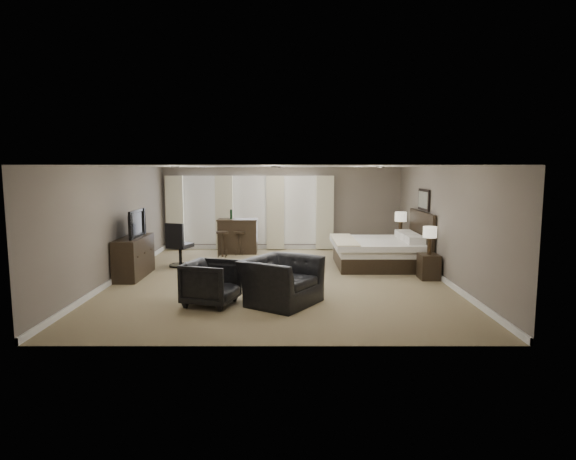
{
  "coord_description": "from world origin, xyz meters",
  "views": [
    {
      "loc": [
        0.2,
        -10.93,
        2.55
      ],
      "look_at": [
        0.2,
        0.4,
        1.1
      ],
      "focal_mm": 30.0,
      "sensor_mm": 36.0,
      "label": 1
    }
  ],
  "objects_px": {
    "bed": "(379,239)",
    "lamp_far": "(401,224)",
    "dresser": "(134,257)",
    "nightstand_far": "(400,246)",
    "lamp_near": "(430,241)",
    "armchair_far": "(211,281)",
    "bar_stool_right": "(240,243)",
    "tv": "(133,234)",
    "desk_chair": "(180,244)",
    "bar_stool_left": "(222,244)",
    "armchair_near": "(281,273)",
    "nightstand_near": "(429,267)",
    "bar_counter": "(238,236)"
  },
  "relations": [
    {
      "from": "nightstand_far",
      "to": "bar_stool_right",
      "type": "height_order",
      "value": "bar_stool_right"
    },
    {
      "from": "dresser",
      "to": "bar_stool_left",
      "type": "height_order",
      "value": "dresser"
    },
    {
      "from": "bed",
      "to": "armchair_far",
      "type": "xyz_separation_m",
      "value": [
        -3.82,
        -3.59,
        -0.26
      ]
    },
    {
      "from": "bed",
      "to": "lamp_far",
      "type": "relative_size",
      "value": 3.26
    },
    {
      "from": "lamp_far",
      "to": "bed",
      "type": "bearing_deg",
      "value": -121.54
    },
    {
      "from": "bar_stool_right",
      "to": "bar_stool_left",
      "type": "bearing_deg",
      "value": -144.65
    },
    {
      "from": "tv",
      "to": "desk_chair",
      "type": "distance_m",
      "value": 1.52
    },
    {
      "from": "nightstand_far",
      "to": "bar_stool_left",
      "type": "height_order",
      "value": "bar_stool_left"
    },
    {
      "from": "bed",
      "to": "lamp_near",
      "type": "distance_m",
      "value": 1.71
    },
    {
      "from": "nightstand_near",
      "to": "lamp_near",
      "type": "bearing_deg",
      "value": 0.0
    },
    {
      "from": "nightstand_far",
      "to": "bar_counter",
      "type": "relative_size",
      "value": 0.5
    },
    {
      "from": "lamp_near",
      "to": "bar_stool_left",
      "type": "height_order",
      "value": "lamp_near"
    },
    {
      "from": "lamp_far",
      "to": "desk_chair",
      "type": "bearing_deg",
      "value": -166.46
    },
    {
      "from": "nightstand_far",
      "to": "lamp_near",
      "type": "height_order",
      "value": "lamp_near"
    },
    {
      "from": "bar_stool_left",
      "to": "desk_chair",
      "type": "xyz_separation_m",
      "value": [
        -0.91,
        -1.39,
        0.21
      ]
    },
    {
      "from": "tv",
      "to": "bar_stool_right",
      "type": "distance_m",
      "value": 3.72
    },
    {
      "from": "desk_chair",
      "to": "nightstand_far",
      "type": "bearing_deg",
      "value": -145.89
    },
    {
      "from": "nightstand_near",
      "to": "dresser",
      "type": "height_order",
      "value": "dresser"
    },
    {
      "from": "dresser",
      "to": "bed",
      "type": "bearing_deg",
      "value": 11.39
    },
    {
      "from": "bar_stool_left",
      "to": "bar_stool_right",
      "type": "relative_size",
      "value": 1.06
    },
    {
      "from": "armchair_near",
      "to": "dresser",
      "type": "bearing_deg",
      "value": 90.23
    },
    {
      "from": "nightstand_far",
      "to": "bar_stool_left",
      "type": "distance_m",
      "value": 5.18
    },
    {
      "from": "armchair_far",
      "to": "bar_stool_left",
      "type": "height_order",
      "value": "armchair_far"
    },
    {
      "from": "nightstand_near",
      "to": "nightstand_far",
      "type": "height_order",
      "value": "nightstand_far"
    },
    {
      "from": "tv",
      "to": "bar_stool_left",
      "type": "height_order",
      "value": "tv"
    },
    {
      "from": "bed",
      "to": "armchair_near",
      "type": "relative_size",
      "value": 1.69
    },
    {
      "from": "bar_stool_left",
      "to": "dresser",
      "type": "bearing_deg",
      "value": -123.93
    },
    {
      "from": "nightstand_near",
      "to": "armchair_far",
      "type": "height_order",
      "value": "armchair_far"
    },
    {
      "from": "dresser",
      "to": "bar_stool_left",
      "type": "distance_m",
      "value": 3.12
    },
    {
      "from": "bar_stool_right",
      "to": "bed",
      "type": "bearing_deg",
      "value": -24.04
    },
    {
      "from": "desk_chair",
      "to": "nightstand_near",
      "type": "bearing_deg",
      "value": -172.68
    },
    {
      "from": "armchair_far",
      "to": "bar_stool_right",
      "type": "distance_m",
      "value": 5.3
    },
    {
      "from": "nightstand_near",
      "to": "armchair_near",
      "type": "distance_m",
      "value": 3.98
    },
    {
      "from": "dresser",
      "to": "armchair_near",
      "type": "bearing_deg",
      "value": -33.08
    },
    {
      "from": "bar_counter",
      "to": "armchair_far",
      "type": "bearing_deg",
      "value": -89.18
    },
    {
      "from": "bed",
      "to": "desk_chair",
      "type": "distance_m",
      "value": 5.2
    },
    {
      "from": "lamp_far",
      "to": "bar_stool_right",
      "type": "relative_size",
      "value": 0.99
    },
    {
      "from": "nightstand_near",
      "to": "lamp_near",
      "type": "distance_m",
      "value": 0.61
    },
    {
      "from": "nightstand_far",
      "to": "dresser",
      "type": "xyz_separation_m",
      "value": [
        -6.92,
        -2.67,
        0.17
      ]
    },
    {
      "from": "nightstand_far",
      "to": "bar_stool_left",
      "type": "relative_size",
      "value": 0.81
    },
    {
      "from": "nightstand_far",
      "to": "lamp_far",
      "type": "height_order",
      "value": "lamp_far"
    },
    {
      "from": "armchair_near",
      "to": "bar_stool_left",
      "type": "height_order",
      "value": "armchair_near"
    },
    {
      "from": "tv",
      "to": "armchair_far",
      "type": "relative_size",
      "value": 1.23
    },
    {
      "from": "dresser",
      "to": "bar_stool_left",
      "type": "relative_size",
      "value": 2.19
    },
    {
      "from": "bed",
      "to": "lamp_far",
      "type": "bearing_deg",
      "value": 58.46
    },
    {
      "from": "bed",
      "to": "tv",
      "type": "xyz_separation_m",
      "value": [
        -6.03,
        -1.22,
        0.3
      ]
    },
    {
      "from": "nightstand_far",
      "to": "nightstand_near",
      "type": "bearing_deg",
      "value": -90.0
    },
    {
      "from": "bed",
      "to": "lamp_near",
      "type": "relative_size",
      "value": 3.51
    },
    {
      "from": "lamp_far",
      "to": "bar_stool_left",
      "type": "distance_m",
      "value": 5.21
    },
    {
      "from": "nightstand_near",
      "to": "armchair_far",
      "type": "relative_size",
      "value": 0.63
    }
  ]
}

